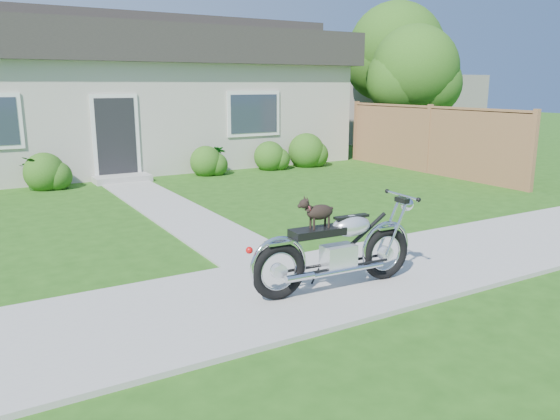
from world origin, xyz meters
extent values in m
plane|color=#235114|center=(0.00, 0.00, 0.00)|extent=(80.00, 80.00, 0.00)
cube|color=#9E9B93|center=(0.00, 0.00, 0.02)|extent=(24.00, 2.20, 0.04)
cube|color=#9E9B93|center=(-1.50, 5.00, 0.01)|extent=(1.20, 8.00, 0.03)
cube|color=beige|center=(0.00, 12.00, 1.50)|extent=(12.00, 6.00, 3.00)
cube|color=#2D2B28|center=(0.00, 12.00, 3.50)|extent=(12.60, 6.60, 1.00)
cube|color=#2D2B28|center=(0.00, 12.00, 4.20)|extent=(12.60, 2.00, 0.60)
cube|color=black|center=(-1.50, 8.97, 1.05)|extent=(1.00, 0.06, 2.10)
cube|color=#9E9B93|center=(-1.50, 8.62, 0.08)|extent=(1.40, 0.70, 0.16)
cube|color=#2D3847|center=(2.50, 8.97, 1.60)|extent=(1.70, 0.05, 1.30)
cube|color=olive|center=(6.30, 5.75, 0.90)|extent=(0.08, 6.50, 1.80)
cube|color=olive|center=(6.30, 9.00, 0.95)|extent=(0.12, 0.12, 1.90)
cube|color=olive|center=(6.30, 5.75, 0.95)|extent=(0.12, 0.12, 1.90)
cube|color=olive|center=(6.30, 2.50, 0.95)|extent=(0.12, 0.12, 1.90)
cube|color=olive|center=(6.30, 5.75, 1.82)|extent=(0.08, 6.50, 0.08)
cylinder|color=#3D2B1C|center=(8.06, 8.28, 1.18)|extent=(0.28, 0.28, 2.36)
sphere|color=#2D5A18|center=(8.06, 8.28, 2.92)|extent=(2.83, 2.83, 2.83)
sphere|color=#2D5A18|center=(8.46, 7.98, 2.45)|extent=(2.07, 2.07, 2.07)
cylinder|color=#3D2B1C|center=(9.35, 10.67, 1.47)|extent=(0.28, 0.28, 2.95)
sphere|color=#2D5A18|center=(9.35, 10.67, 3.65)|extent=(3.53, 3.53, 3.53)
sphere|color=#2D5A18|center=(9.75, 10.37, 3.06)|extent=(2.59, 2.59, 2.59)
sphere|color=#2D5A18|center=(4.03, 8.50, 0.46)|extent=(1.09, 1.09, 1.09)
sphere|color=#2D5A18|center=(2.75, 8.50, 0.38)|extent=(0.90, 0.90, 0.90)
sphere|color=#2D5A18|center=(-3.34, 8.50, 0.40)|extent=(0.95, 0.95, 0.95)
sphere|color=#2D5A18|center=(0.77, 8.50, 0.37)|extent=(0.87, 0.87, 0.87)
imported|color=#1D4E14|center=(-3.50, 8.55, 0.40)|extent=(0.85, 0.90, 0.80)
imported|color=#1C661E|center=(1.16, 8.55, 0.39)|extent=(0.59, 0.59, 0.78)
torus|color=black|center=(-0.51, -0.34, 0.38)|extent=(0.68, 0.15, 0.67)
torus|color=black|center=(-2.01, -0.26, 0.38)|extent=(0.68, 0.15, 0.67)
cube|color=silver|center=(-1.21, -0.30, 0.42)|extent=(0.41, 0.26, 0.30)
ellipsoid|color=silver|center=(-1.04, -0.31, 0.79)|extent=(0.53, 0.32, 0.26)
cube|color=black|center=(-1.51, -0.28, 0.78)|extent=(0.66, 0.30, 0.09)
cube|color=silver|center=(-0.51, -0.34, 0.72)|extent=(0.31, 0.16, 0.03)
cube|color=silver|center=(-2.01, -0.26, 0.72)|extent=(0.31, 0.16, 0.03)
cylinder|color=silver|center=(-0.29, -0.35, 1.09)|extent=(0.06, 0.60, 0.03)
sphere|color=silver|center=(-0.21, -0.36, 0.98)|extent=(0.18, 0.18, 0.17)
cylinder|color=silver|center=(-1.22, -0.43, 0.29)|extent=(1.10, 0.12, 0.06)
ellipsoid|color=black|center=(-1.48, -0.29, 1.01)|extent=(0.34, 0.18, 0.18)
sphere|color=black|center=(-1.69, -0.27, 1.13)|extent=(0.11, 0.11, 0.11)
cylinder|color=black|center=(-1.58, -0.24, 0.89)|extent=(0.03, 0.03, 0.14)
cylinder|color=black|center=(-1.58, -0.32, 0.89)|extent=(0.03, 0.03, 0.14)
cylinder|color=black|center=(-1.38, -0.25, 0.89)|extent=(0.03, 0.03, 0.14)
cylinder|color=black|center=(-1.38, -0.33, 0.89)|extent=(0.03, 0.03, 0.14)
torus|color=#B53046|center=(-1.64, -0.28, 1.08)|extent=(0.06, 0.10, 0.09)
camera|label=1|loc=(-4.94, -5.32, 2.44)|focal=35.00mm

